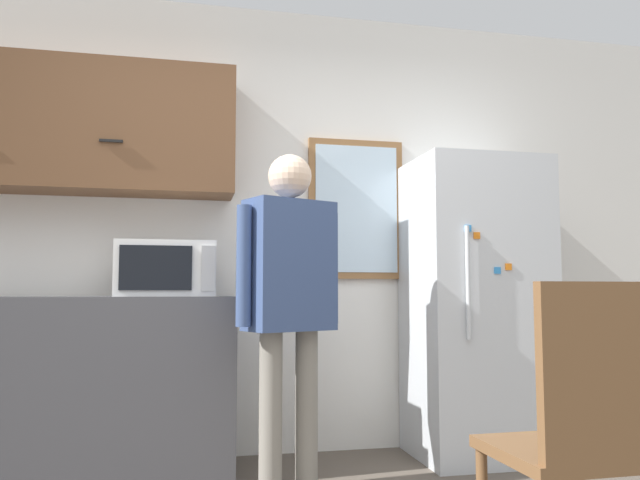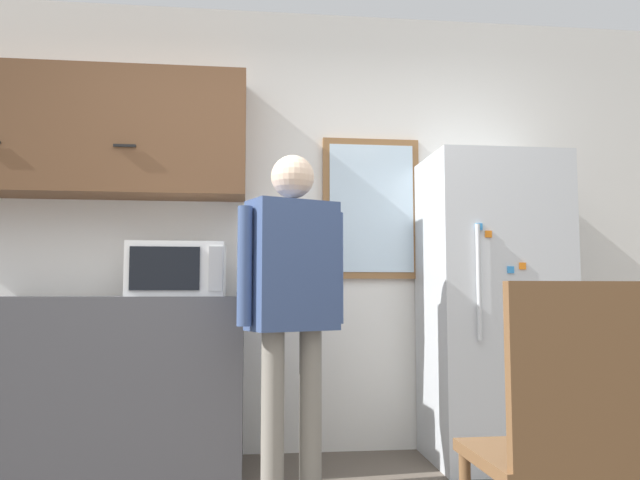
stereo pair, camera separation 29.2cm
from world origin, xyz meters
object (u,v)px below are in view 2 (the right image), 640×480
chair (558,432)px  refrigerator (492,307)px  person (292,284)px  microwave (178,270)px

chair → refrigerator: bearing=-106.6°
refrigerator → chair: 1.72m
chair → person: bearing=-60.3°
person → chair: bearing=-82.2°
person → chair: (0.72, -1.22, -0.46)m
refrigerator → chair: bearing=-105.8°
microwave → chair: microwave is taller
refrigerator → person: bearing=-161.1°
microwave → chair: (1.32, -1.62, -0.54)m
microwave → chair: size_ratio=0.52×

